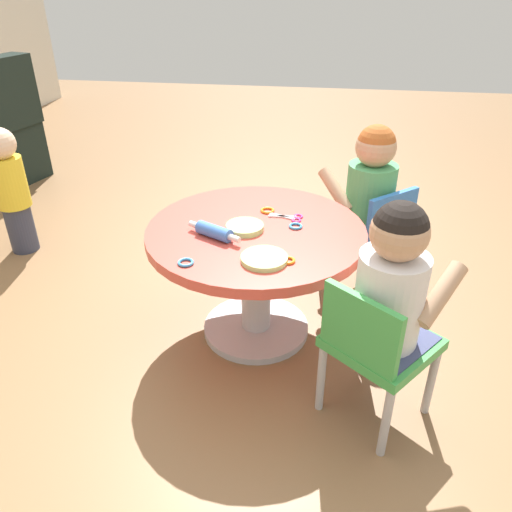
{
  "coord_description": "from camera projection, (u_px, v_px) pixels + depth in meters",
  "views": [
    {
      "loc": [
        -1.67,
        -0.25,
        1.34
      ],
      "look_at": [
        0.0,
        0.0,
        0.37
      ],
      "focal_mm": 35.2,
      "sensor_mm": 36.0,
      "label": 1
    }
  ],
  "objects": [
    {
      "name": "cookie_cutter_0",
      "position": [
        186.0,
        262.0,
        1.67
      ],
      "size": [
        0.06,
        0.06,
        0.01
      ],
      "primitive_type": "torus",
      "color": "#3F99D8",
      "rests_on": "craft_table"
    },
    {
      "name": "playdough_blob_1",
      "position": [
        264.0,
        258.0,
        1.68
      ],
      "size": [
        0.16,
        0.16,
        0.02
      ],
      "primitive_type": "cylinder",
      "color": "#B2E58C",
      "rests_on": "craft_table"
    },
    {
      "name": "ground_plane",
      "position": [
        256.0,
        330.0,
        2.14
      ],
      "size": [
        10.0,
        10.0,
        0.0
      ],
      "primitive_type": "plane",
      "color": "olive"
    },
    {
      "name": "toddler_standing",
      "position": [
        11.0,
        188.0,
        2.57
      ],
      "size": [
        0.17,
        0.17,
        0.67
      ],
      "color": "#33384C",
      "rests_on": "ground"
    },
    {
      "name": "child_chair_left",
      "position": [
        376.0,
        346.0,
        1.58
      ],
      "size": [
        0.42,
        0.42,
        0.54
      ],
      "color": "#B7B7BC",
      "rests_on": "ground"
    },
    {
      "name": "cookie_cutter_3",
      "position": [
        288.0,
        260.0,
        1.68
      ],
      "size": [
        0.05,
        0.05,
        0.01
      ],
      "primitive_type": "torus",
      "color": "orange",
      "rests_on": "craft_table"
    },
    {
      "name": "cookie_cutter_2",
      "position": [
        267.0,
        210.0,
        2.02
      ],
      "size": [
        0.06,
        0.06,
        0.01
      ],
      "primitive_type": "torus",
      "color": "orange",
      "rests_on": "craft_table"
    },
    {
      "name": "craft_scissors",
      "position": [
        291.0,
        217.0,
        1.97
      ],
      "size": [
        0.08,
        0.14,
        0.01
      ],
      "color": "silver",
      "rests_on": "craft_table"
    },
    {
      "name": "rolling_pin",
      "position": [
        214.0,
        231.0,
        1.82
      ],
      "size": [
        0.12,
        0.22,
        0.05
      ],
      "color": "#3F72CC",
      "rests_on": "craft_table"
    },
    {
      "name": "seated_child_right",
      "position": [
        371.0,
        184.0,
        2.16
      ],
      "size": [
        0.44,
        0.43,
        0.51
      ],
      "color": "#3F4772",
      "rests_on": "ground"
    },
    {
      "name": "cookie_cutter_1",
      "position": [
        296.0,
        226.0,
        1.9
      ],
      "size": [
        0.05,
        0.05,
        0.01
      ],
      "primitive_type": "torus",
      "color": "#3F99D8",
      "rests_on": "craft_table"
    },
    {
      "name": "child_chair_right",
      "position": [
        371.0,
        234.0,
        2.25
      ],
      "size": [
        0.42,
        0.42,
        0.54
      ],
      "color": "#B7B7BC",
      "rests_on": "ground"
    },
    {
      "name": "seated_child_left",
      "position": [
        393.0,
        281.0,
        1.49
      ],
      "size": [
        0.44,
        0.43,
        0.51
      ],
      "color": "#3F4772",
      "rests_on": "ground"
    },
    {
      "name": "playdough_blob_0",
      "position": [
        245.0,
        227.0,
        1.88
      ],
      "size": [
        0.14,
        0.14,
        0.02
      ],
      "primitive_type": "cylinder",
      "color": "#B2E58C",
      "rests_on": "craft_table"
    },
    {
      "name": "craft_table",
      "position": [
        256.0,
        257.0,
        1.96
      ],
      "size": [
        0.84,
        0.84,
        0.49
      ],
      "color": "silver",
      "rests_on": "ground"
    }
  ]
}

